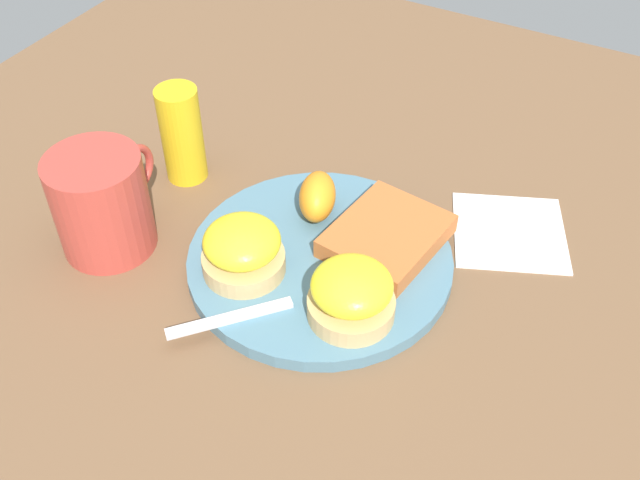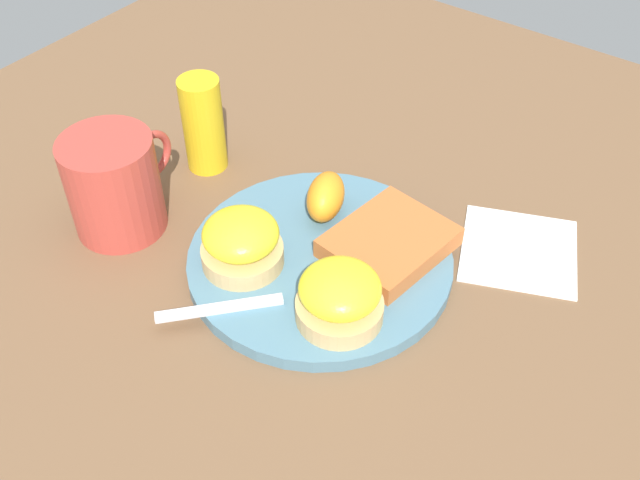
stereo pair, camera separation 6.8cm
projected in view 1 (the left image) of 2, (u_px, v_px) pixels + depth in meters
name	position (u px, v px, depth m)	size (l,w,h in m)	color
ground_plane	(320.00, 266.00, 0.72)	(1.10, 1.10, 0.00)	brown
plate	(320.00, 260.00, 0.71)	(0.25, 0.25, 0.01)	slate
sandwich_benedict_left	(243.00, 250.00, 0.68)	(0.08, 0.08, 0.05)	tan
sandwich_benedict_right	(352.00, 294.00, 0.64)	(0.08, 0.08, 0.05)	tan
hashbrown_patty	(387.00, 236.00, 0.71)	(0.11, 0.09, 0.02)	#B55F2D
orange_wedge	(317.00, 196.00, 0.74)	(0.06, 0.04, 0.04)	orange
fork	(301.00, 299.00, 0.66)	(0.17, 0.16, 0.00)	silver
cup	(102.00, 203.00, 0.70)	(0.12, 0.09, 0.10)	#B23D33
napkin	(510.00, 231.00, 0.75)	(0.11, 0.11, 0.00)	white
condiment_bottle	(182.00, 134.00, 0.78)	(0.04, 0.04, 0.11)	gold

